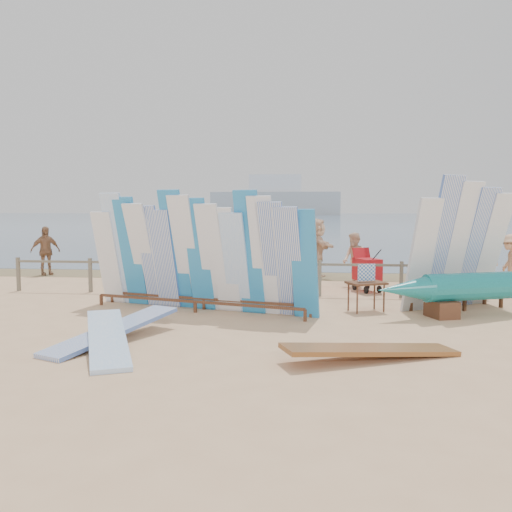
# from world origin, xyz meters

# --- Properties ---
(ground) EXTENTS (160.00, 160.00, 0.00)m
(ground) POSITION_xyz_m (0.00, 0.00, 0.00)
(ground) COLOR #D9AB7D
(ground) RESTS_ON ground
(ocean) EXTENTS (320.00, 240.00, 0.02)m
(ocean) POSITION_xyz_m (0.00, 128.00, 0.00)
(ocean) COLOR #455F7C
(ocean) RESTS_ON ground
(wet_sand_strip) EXTENTS (40.00, 2.60, 0.01)m
(wet_sand_strip) POSITION_xyz_m (0.00, 7.20, 0.00)
(wet_sand_strip) COLOR olive
(wet_sand_strip) RESTS_ON ground
(distant_ship) EXTENTS (45.00, 8.00, 14.00)m
(distant_ship) POSITION_xyz_m (-12.00, 180.00, 5.31)
(distant_ship) COLOR #999EA3
(distant_ship) RESTS_ON ocean
(fence) EXTENTS (12.08, 0.08, 0.90)m
(fence) POSITION_xyz_m (0.00, 3.00, 0.63)
(fence) COLOR #6D6452
(fence) RESTS_ON ground
(main_surfboard_rack) EXTENTS (5.16, 1.93, 2.59)m
(main_surfboard_rack) POSITION_xyz_m (-0.60, 0.73, 1.16)
(main_surfboard_rack) COLOR brown
(main_surfboard_rack) RESTS_ON ground
(side_surfboard_rack) EXTENTS (2.53, 1.86, 2.89)m
(side_surfboard_rack) POSITION_xyz_m (4.96, 1.52, 1.30)
(side_surfboard_rack) COLOR brown
(side_surfboard_rack) RESTS_ON ground
(vendor_table) EXTENTS (0.92, 0.80, 1.02)m
(vendor_table) POSITION_xyz_m (2.97, 1.06, 0.34)
(vendor_table) COLOR brown
(vendor_table) RESTS_ON ground
(flat_board_e) EXTENTS (1.60, 2.69, 0.38)m
(flat_board_e) POSITION_xyz_m (-1.44, -2.06, 0.00)
(flat_board_e) COLOR white
(flat_board_e) RESTS_ON ground
(flat_board_c) EXTENTS (2.70, 1.59, 0.28)m
(flat_board_c) POSITION_xyz_m (2.70, -2.69, 0.00)
(flat_board_c) COLOR brown
(flat_board_c) RESTS_ON ground
(flat_board_a) EXTENTS (1.60, 2.69, 0.38)m
(flat_board_a) POSITION_xyz_m (-1.35, -2.56, 0.00)
(flat_board_a) COLOR #98C2F3
(flat_board_a) RESTS_ON ground
(beach_chair_left) EXTENTS (0.71, 0.73, 0.96)m
(beach_chair_left) POSITION_xyz_m (1.57, 3.71, 0.28)
(beach_chair_left) COLOR #B21218
(beach_chair_left) RESTS_ON ground
(beach_chair_right) EXTENTS (0.54, 0.56, 0.83)m
(beach_chair_right) POSITION_xyz_m (0.76, 3.93, 0.24)
(beach_chair_right) COLOR #B21218
(beach_chair_right) RESTS_ON ground
(stroller) EXTENTS (0.86, 0.99, 1.14)m
(stroller) POSITION_xyz_m (3.25, 3.91, 0.46)
(stroller) COLOR #B21218
(stroller) RESTS_ON ground
(beachgoer_8) EXTENTS (0.63, 0.82, 1.53)m
(beachgoer_8) POSITION_xyz_m (2.97, 4.83, 0.76)
(beachgoer_8) COLOR beige
(beachgoer_8) RESTS_ON ground
(beachgoer_extra_1) EXTENTS (0.97, 0.95, 1.62)m
(beachgoer_extra_1) POSITION_xyz_m (-6.97, 6.36, 0.81)
(beachgoer_extra_1) COLOR #8C6042
(beachgoer_extra_1) RESTS_ON ground
(beachgoer_4) EXTENTS (0.75, 1.01, 1.58)m
(beachgoer_4) POSITION_xyz_m (-1.26, 3.91, 0.79)
(beachgoer_4) COLOR #8C6042
(beachgoer_4) RESTS_ON ground
(beachgoer_10) EXTENTS (1.16, 1.07, 1.88)m
(beachgoer_10) POSITION_xyz_m (6.21, 4.81, 0.94)
(beachgoer_10) COLOR #8C6042
(beachgoer_10) RESTS_ON ground
(beachgoer_9) EXTENTS (1.20, 0.70, 1.75)m
(beachgoer_9) POSITION_xyz_m (6.55, 5.68, 0.88)
(beachgoer_9) COLOR tan
(beachgoer_9) RESTS_ON ground
(beachgoer_6) EXTENTS (0.96, 0.55, 1.85)m
(beachgoer_6) POSITION_xyz_m (1.35, 5.21, 0.93)
(beachgoer_6) COLOR tan
(beachgoer_6) RESTS_ON ground
(beachgoer_3) EXTENTS (1.02, 1.05, 1.61)m
(beachgoer_3) POSITION_xyz_m (-1.31, 6.01, 0.80)
(beachgoer_3) COLOR tan
(beachgoer_3) RESTS_ON ground
(beachgoer_5) EXTENTS (1.08, 1.83, 1.88)m
(beachgoer_5) POSITION_xyz_m (1.95, 7.14, 0.94)
(beachgoer_5) COLOR beige
(beachgoer_5) RESTS_ON ground
(beachgoer_extra_0) EXTENTS (0.50, 1.02, 1.53)m
(beachgoer_extra_0) POSITION_xyz_m (7.00, 4.31, 0.76)
(beachgoer_extra_0) COLOR tan
(beachgoer_extra_0) RESTS_ON ground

